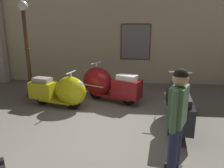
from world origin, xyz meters
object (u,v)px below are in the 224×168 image
(scooter_2, at_px, (179,102))
(visitor_0, at_px, (177,116))
(scooter_1, at_px, (106,84))
(lamppost, at_px, (27,48))
(scooter_0, at_px, (62,91))

(scooter_2, bearing_deg, visitor_0, 175.46)
(scooter_1, distance_m, visitor_0, 3.45)
(lamppost, distance_m, visitor_0, 4.92)
(scooter_2, distance_m, lamppost, 4.44)
(scooter_0, xyz_separation_m, visitor_0, (2.49, -2.49, 0.49))
(scooter_2, height_order, lamppost, lamppost)
(scooter_1, bearing_deg, scooter_2, 167.62)
(scooter_1, bearing_deg, scooter_0, 55.18)
(scooter_0, height_order, scooter_1, scooter_1)
(scooter_1, height_order, scooter_2, scooter_2)
(scooter_1, distance_m, scooter_2, 2.24)
(scooter_2, distance_m, visitor_0, 1.87)
(scooter_1, bearing_deg, visitor_0, 138.79)
(scooter_2, height_order, visitor_0, visitor_0)
(scooter_1, relative_size, visitor_0, 1.14)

